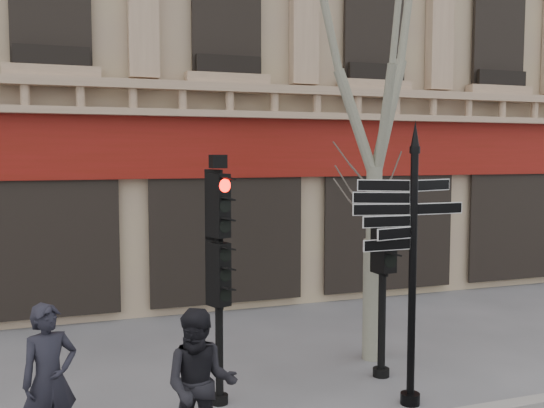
{
  "coord_description": "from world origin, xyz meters",
  "views": [
    {
      "loc": [
        -3.39,
        -7.79,
        3.46
      ],
      "look_at": [
        -0.47,
        0.6,
        2.72
      ],
      "focal_mm": 40.0,
      "sensor_mm": 36.0,
      "label": 1
    }
  ],
  "objects_px": {
    "traffic_signal_main": "(219,248)",
    "pedestrian_a": "(49,380)",
    "plane_tree": "(377,25)",
    "pedestrian_b": "(200,385)",
    "fingerpost": "(414,216)",
    "traffic_signal_secondary": "(383,258)"
  },
  "relations": [
    {
      "from": "fingerpost",
      "to": "traffic_signal_main",
      "type": "relative_size",
      "value": 1.13
    },
    {
      "from": "fingerpost",
      "to": "pedestrian_b",
      "type": "relative_size",
      "value": 2.24
    },
    {
      "from": "fingerpost",
      "to": "traffic_signal_secondary",
      "type": "xyz_separation_m",
      "value": [
        0.15,
        1.07,
        -0.75
      ]
    },
    {
      "from": "fingerpost",
      "to": "traffic_signal_secondary",
      "type": "distance_m",
      "value": 1.31
    },
    {
      "from": "plane_tree",
      "to": "traffic_signal_main",
      "type": "bearing_deg",
      "value": -161.77
    },
    {
      "from": "plane_tree",
      "to": "pedestrian_b",
      "type": "relative_size",
      "value": 4.53
    },
    {
      "from": "plane_tree",
      "to": "pedestrian_a",
      "type": "bearing_deg",
      "value": -161.34
    },
    {
      "from": "plane_tree",
      "to": "pedestrian_a",
      "type": "relative_size",
      "value": 4.45
    },
    {
      "from": "plane_tree",
      "to": "pedestrian_b",
      "type": "height_order",
      "value": "plane_tree"
    },
    {
      "from": "traffic_signal_main",
      "to": "pedestrian_a",
      "type": "height_order",
      "value": "traffic_signal_main"
    },
    {
      "from": "traffic_signal_secondary",
      "to": "plane_tree",
      "type": "xyz_separation_m",
      "value": [
        0.26,
        0.77,
        3.67
      ]
    },
    {
      "from": "fingerpost",
      "to": "plane_tree",
      "type": "bearing_deg",
      "value": 86.19
    },
    {
      "from": "traffic_signal_main",
      "to": "pedestrian_b",
      "type": "bearing_deg",
      "value": -133.25
    },
    {
      "from": "traffic_signal_main",
      "to": "pedestrian_b",
      "type": "relative_size",
      "value": 1.98
    },
    {
      "from": "traffic_signal_secondary",
      "to": "pedestrian_b",
      "type": "relative_size",
      "value": 1.54
    },
    {
      "from": "traffic_signal_main",
      "to": "pedestrian_a",
      "type": "relative_size",
      "value": 1.95
    },
    {
      "from": "pedestrian_b",
      "to": "fingerpost",
      "type": "bearing_deg",
      "value": 27.06
    },
    {
      "from": "fingerpost",
      "to": "pedestrian_a",
      "type": "distance_m",
      "value": 4.99
    },
    {
      "from": "plane_tree",
      "to": "pedestrian_b",
      "type": "bearing_deg",
      "value": -145.4
    },
    {
      "from": "traffic_signal_secondary",
      "to": "pedestrian_a",
      "type": "height_order",
      "value": "traffic_signal_secondary"
    },
    {
      "from": "traffic_signal_main",
      "to": "plane_tree",
      "type": "distance_m",
      "value": 4.54
    },
    {
      "from": "traffic_signal_main",
      "to": "traffic_signal_secondary",
      "type": "height_order",
      "value": "traffic_signal_main"
    }
  ]
}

